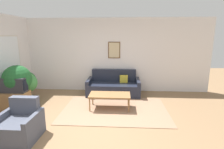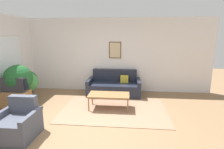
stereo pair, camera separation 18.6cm
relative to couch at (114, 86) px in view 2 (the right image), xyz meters
name	(u,v)px [view 2 (the right image)]	position (x,y,z in m)	size (l,w,h in m)	color
ground_plane	(84,127)	(-0.50, -2.39, -0.29)	(16.00, 16.00, 0.00)	#846647
area_rug	(114,110)	(0.11, -1.38, -0.29)	(2.93, 1.96, 0.01)	#937056
wall_back	(102,55)	(-0.49, 0.46, 1.06)	(8.00, 0.09, 2.70)	silver
couch	(114,86)	(0.00, 0.00, 0.00)	(1.85, 0.90, 0.86)	#1E2333
coffee_table	(109,95)	(-0.04, -1.30, 0.11)	(1.16, 0.58, 0.43)	olive
tv_stand	(16,100)	(-2.69, -1.55, -0.03)	(0.71, 0.46, 0.53)	olive
tv	(15,84)	(-2.69, -1.55, 0.44)	(0.68, 0.28, 0.41)	#2D2D33
armchair	(18,124)	(-1.76, -2.92, -0.02)	(0.76, 0.76, 0.80)	#474C5B
potted_plant_tall	(18,79)	(-2.70, -1.34, 0.54)	(0.79, 0.79, 1.25)	#935638
potted_plant_by_window	(28,80)	(-2.85, -0.60, 0.30)	(0.59, 0.59, 0.91)	#383D42
potted_plant_small	(29,83)	(-2.67, -0.90, 0.29)	(0.60, 0.60, 0.92)	slate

